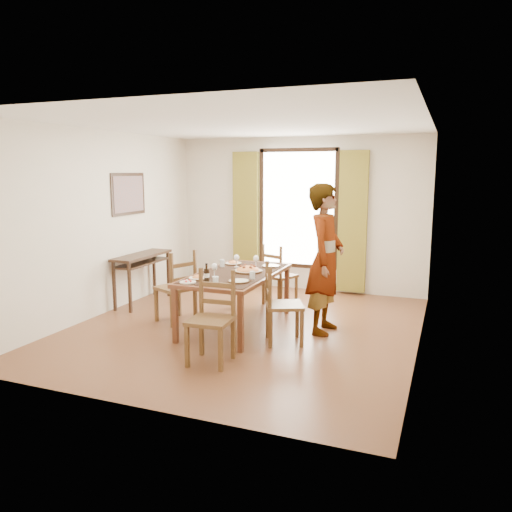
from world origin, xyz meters
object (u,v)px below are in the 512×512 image
(dining_table, at_px, (236,277))
(pasta_platter, at_px, (248,268))
(man, at_px, (325,259))
(console_table, at_px, (142,261))

(dining_table, relative_size, pasta_platter, 4.70)
(man, relative_size, pasta_platter, 4.88)
(console_table, xyz_separation_m, man, (3.07, -0.36, 0.29))
(console_table, xyz_separation_m, dining_table, (1.90, -0.60, 0.01))
(dining_table, height_order, pasta_platter, pasta_platter)
(dining_table, bearing_deg, console_table, 162.58)
(console_table, bearing_deg, man, -6.74)
(console_table, relative_size, man, 0.61)
(dining_table, distance_m, man, 1.22)
(console_table, xyz_separation_m, pasta_platter, (2.03, -0.50, 0.12))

